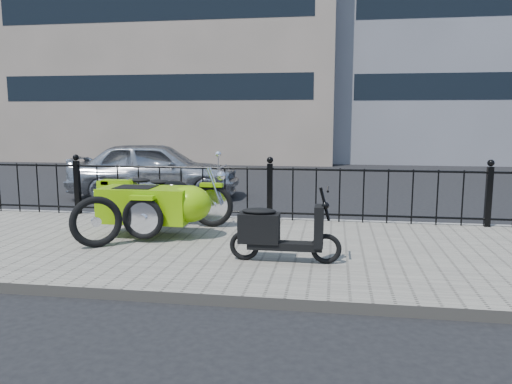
% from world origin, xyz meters
% --- Properties ---
extents(ground, '(120.00, 120.00, 0.00)m').
position_xyz_m(ground, '(0.00, 0.00, 0.00)').
color(ground, black).
rests_on(ground, ground).
extents(sidewalk, '(30.00, 3.80, 0.12)m').
position_xyz_m(sidewalk, '(0.00, -0.50, 0.06)').
color(sidewalk, slate).
rests_on(sidewalk, ground).
extents(curb, '(30.00, 0.10, 0.12)m').
position_xyz_m(curb, '(0.00, 1.44, 0.06)').
color(curb, gray).
rests_on(curb, ground).
extents(iron_fence, '(14.11, 0.11, 1.08)m').
position_xyz_m(iron_fence, '(0.00, 1.30, 0.59)').
color(iron_fence, black).
rests_on(iron_fence, sidewalk).
extents(building_tan, '(14.00, 8.01, 12.00)m').
position_xyz_m(building_tan, '(-6.00, 15.99, 6.00)').
color(building_tan, gray).
rests_on(building_tan, ground).
extents(motorcycle_sidecar, '(2.28, 1.48, 0.98)m').
position_xyz_m(motorcycle_sidecar, '(-1.46, -0.01, 0.59)').
color(motorcycle_sidecar, black).
rests_on(motorcycle_sidecar, sidewalk).
extents(scooter, '(1.36, 0.40, 0.92)m').
position_xyz_m(scooter, '(0.41, -1.15, 0.48)').
color(scooter, black).
rests_on(scooter, sidewalk).
extents(spare_tire, '(0.62, 0.49, 0.70)m').
position_xyz_m(spare_tire, '(-2.06, -0.88, 0.47)').
color(spare_tire, black).
rests_on(spare_tire, sidewalk).
extents(sedan_car, '(4.06, 2.16, 1.31)m').
position_xyz_m(sedan_car, '(-3.02, 3.98, 0.66)').
color(sedan_car, '#A8ABAF').
rests_on(sedan_car, ground).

